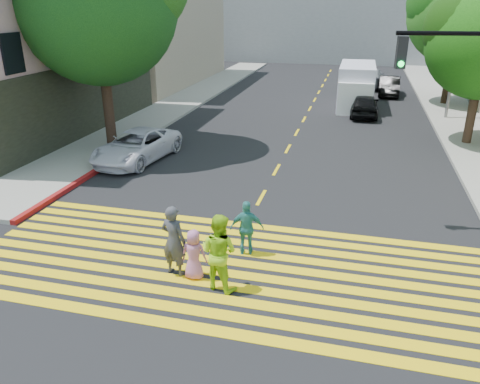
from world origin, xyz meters
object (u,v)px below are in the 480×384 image
at_px(pedestrian_woman, 219,252).
at_px(pedestrian_child, 194,254).
at_px(white_sedan, 137,146).
at_px(silver_car, 370,78).
at_px(tree_right_far, 461,7).
at_px(white_van, 356,87).
at_px(pedestrian_extra, 247,228).
at_px(dark_car_parked, 389,86).
at_px(dark_car_near, 364,105).
at_px(pedestrian_man, 174,241).

relative_size(pedestrian_woman, pedestrian_child, 1.47).
xyz_separation_m(white_sedan, silver_car, (9.68, 21.59, 0.09)).
xyz_separation_m(tree_right_far, pedestrian_child, (-9.03, -23.65, -5.34)).
bearing_deg(white_van, silver_car, 82.80).
relative_size(pedestrian_woman, pedestrian_extra, 1.24).
bearing_deg(dark_car_parked, pedestrian_child, -99.51).
height_order(pedestrian_woman, white_sedan, pedestrian_woman).
relative_size(tree_right_far, dark_car_near, 2.24).
bearing_deg(dark_car_parked, silver_car, 114.18).
bearing_deg(tree_right_far, pedestrian_woman, -109.20).
bearing_deg(white_sedan, pedestrian_woman, -45.81).
height_order(tree_right_far, silver_car, tree_right_far).
height_order(pedestrian_extra, silver_car, pedestrian_extra).
bearing_deg(dark_car_near, pedestrian_man, 76.40).
xyz_separation_m(pedestrian_child, white_van, (3.28, 21.53, 0.62)).
xyz_separation_m(tree_right_far, white_van, (-5.75, -2.11, -4.72)).
bearing_deg(white_van, dark_car_near, -76.59).
bearing_deg(pedestrian_woman, pedestrian_man, 2.99).
bearing_deg(white_van, white_sedan, -123.35).
bearing_deg(pedestrian_man, pedestrian_woman, 179.13).
height_order(silver_car, white_van, white_van).
xyz_separation_m(tree_right_far, white_sedan, (-14.47, -15.57, -5.34)).
relative_size(pedestrian_man, pedestrian_woman, 0.97).
relative_size(dark_car_near, white_van, 0.70).
relative_size(pedestrian_child, silver_car, 0.26).
bearing_deg(white_van, dark_car_parked, 64.38).
relative_size(pedestrian_man, white_sedan, 0.40).
bearing_deg(dark_car_near, white_van, -76.75).
distance_m(tree_right_far, silver_car, 9.31).
bearing_deg(dark_car_near, silver_car, -92.61).
bearing_deg(pedestrian_woman, dark_car_parked, -83.48).
bearing_deg(pedestrian_woman, dark_car_near, -82.43).
distance_m(pedestrian_child, white_van, 21.79).
height_order(pedestrian_woman, pedestrian_child, pedestrian_woman).
relative_size(pedestrian_man, silver_car, 0.36).
height_order(white_sedan, dark_car_near, dark_car_near).
xyz_separation_m(pedestrian_man, dark_car_near, (4.41, 19.06, -0.25)).
bearing_deg(pedestrian_woman, tree_right_far, -92.36).
distance_m(white_sedan, dark_car_near, 14.45).
xyz_separation_m(dark_car_near, dark_car_parked, (1.69, 7.26, -0.01)).
distance_m(tree_right_far, dark_car_parked, 6.91).
bearing_deg(dark_car_near, dark_car_parked, -103.66).
relative_size(pedestrian_extra, dark_car_parked, 0.38).
bearing_deg(dark_car_parked, pedestrian_man, -100.64).
xyz_separation_m(silver_car, white_van, (-0.97, -8.13, 0.53)).
bearing_deg(pedestrian_extra, pedestrian_woman, 69.72).
bearing_deg(silver_car, white_sedan, 72.98).
distance_m(pedestrian_extra, silver_car, 28.39).
height_order(tree_right_far, pedestrian_extra, tree_right_far).
relative_size(pedestrian_man, white_van, 0.33).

